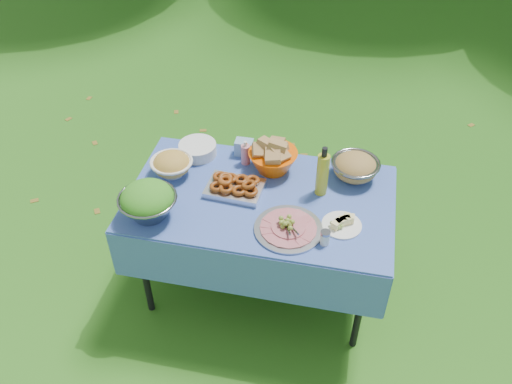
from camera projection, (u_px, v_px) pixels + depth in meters
ground at (260, 285)px, 3.50m from camera, size 80.00×80.00×0.00m
picnic_table at (260, 244)px, 3.25m from camera, size 1.46×0.86×0.76m
salad_bowl at (148, 201)px, 2.82m from camera, size 0.32×0.32×0.20m
pasta_bowl_white at (172, 164)px, 3.11m from camera, size 0.29×0.29×0.13m
plate_stack at (198, 149)px, 3.27m from camera, size 0.24×0.24×0.07m
wipes_box at (244, 147)px, 3.27m from camera, size 0.11×0.08×0.10m
sanitizer_bottle at (246, 152)px, 3.18m from camera, size 0.06×0.06×0.15m
bread_bowl at (273, 156)px, 3.12m from camera, size 0.30×0.30×0.19m
pasta_bowl_steel at (355, 167)px, 3.08m from camera, size 0.30×0.30×0.15m
fried_tray at (235, 186)px, 3.01m from camera, size 0.32×0.24×0.07m
charcuterie_platter at (289, 224)px, 2.78m from camera, size 0.43×0.43×0.08m
oil_bottle at (323, 171)px, 2.93m from camera, size 0.09×0.09×0.31m
cheese_plate at (342, 222)px, 2.81m from camera, size 0.23×0.23×0.06m
shaker at (325, 238)px, 2.71m from camera, size 0.05×0.05×0.08m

